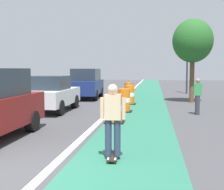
{
  "coord_description": "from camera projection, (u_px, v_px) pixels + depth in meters",
  "views": [
    {
      "loc": [
        2.98,
        -5.58,
        2.02
      ],
      "look_at": [
        1.49,
        5.02,
        1.1
      ],
      "focal_mm": 48.62,
      "sensor_mm": 36.0,
      "label": 1
    }
  ],
  "objects": [
    {
      "name": "pedestrian_crossing",
      "position": [
        198.0,
        95.0,
        13.34
      ],
      "size": [
        0.34,
        0.2,
        1.61
      ],
      "color": "#33333D",
      "rests_on": "ground"
    },
    {
      "name": "lane_divider_stripe",
      "position": [
        118.0,
        103.0,
        17.8
      ],
      "size": [
        0.2,
        80.0,
        0.01
      ],
      "primitive_type": "cube",
      "color": "silver",
      "rests_on": "ground"
    },
    {
      "name": "traffic_barrel_mid",
      "position": [
        124.0,
        101.0,
        14.3
      ],
      "size": [
        0.73,
        0.73,
        1.09
      ],
      "color": "orange",
      "rests_on": "ground"
    },
    {
      "name": "traffic_light_corner",
      "position": [
        188.0,
        51.0,
        24.5
      ],
      "size": [
        0.41,
        0.32,
        5.1
      ],
      "color": "#2D2D2D",
      "rests_on": "ground"
    },
    {
      "name": "ground_plane",
      "position": [
        4.0,
        170.0,
        6.09
      ],
      "size": [
        100.0,
        100.0,
        0.0
      ],
      "primitive_type": "plane",
      "color": "#424244"
    },
    {
      "name": "parked_sedan_second",
      "position": [
        51.0,
        94.0,
        14.42
      ],
      "size": [
        1.93,
        4.11,
        1.7
      ],
      "color": "silver",
      "rests_on": "ground"
    },
    {
      "name": "parked_suv_third",
      "position": [
        86.0,
        83.0,
        20.74
      ],
      "size": [
        2.1,
        4.69,
        2.04
      ],
      "color": "navy",
      "rests_on": "ground"
    },
    {
      "name": "traffic_barrel_back",
      "position": [
        129.0,
        95.0,
        17.35
      ],
      "size": [
        0.73,
        0.73,
        1.09
      ],
      "color": "orange",
      "rests_on": "ground"
    },
    {
      "name": "skateboarder_on_lane",
      "position": [
        113.0,
        119.0,
        6.73
      ],
      "size": [
        0.57,
        0.81,
        1.69
      ],
      "color": "black",
      "rests_on": "ground"
    },
    {
      "name": "bike_lane_strip",
      "position": [
        144.0,
        104.0,
        17.6
      ],
      "size": [
        2.5,
        80.0,
        0.01
      ],
      "primitive_type": "cube",
      "color": "#286B51",
      "rests_on": "ground"
    },
    {
      "name": "traffic_barrel_front",
      "position": [
        115.0,
        109.0,
        11.38
      ],
      "size": [
        0.73,
        0.73,
        1.09
      ],
      "color": "orange",
      "rests_on": "ground"
    },
    {
      "name": "street_tree_sidewalk",
      "position": [
        193.0,
        41.0,
        18.07
      ],
      "size": [
        2.4,
        2.4,
        5.0
      ],
      "color": "brown",
      "rests_on": "ground"
    },
    {
      "name": "traffic_barrel_far",
      "position": [
        129.0,
        90.0,
        21.08
      ],
      "size": [
        0.73,
        0.73,
        1.09
      ],
      "color": "orange",
      "rests_on": "ground"
    }
  ]
}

